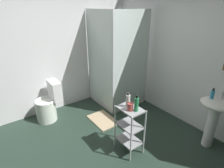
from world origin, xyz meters
TOP-DOWN VIEW (x-y plane):
  - ground_plane at (0.00, 0.00)m, footprint 4.20×4.20m
  - wall_back at (0.01, 1.85)m, footprint 4.20×0.14m
  - wall_left at (-1.85, 0.00)m, footprint 0.10×4.20m
  - shower_stall at (-1.23, 1.19)m, footprint 0.92×0.92m
  - pedestal_sink at (0.72, 1.52)m, footprint 0.46×0.37m
  - sink_faucet at (0.72, 1.64)m, footprint 0.03×0.03m
  - toilet at (-1.48, -0.25)m, footprint 0.37×0.49m
  - storage_cart at (0.06, 0.45)m, footprint 0.38×0.28m
  - hand_soap_bottle at (0.64, 1.50)m, footprint 0.05×0.05m
  - lotion_bottle_white at (0.01, 0.44)m, footprint 0.06×0.06m
  - body_wash_bottle_green at (0.15, 0.46)m, footprint 0.06×0.06m
  - rinse_cup at (0.10, 0.41)m, footprint 0.08×0.08m
  - bath_mat at (-0.82, 0.56)m, footprint 0.60×0.40m

SIDE VIEW (x-z plane):
  - ground_plane at x=0.00m, z-range -0.02..0.00m
  - bath_mat at x=-0.82m, z-range 0.00..0.02m
  - toilet at x=-1.48m, z-range -0.07..0.69m
  - storage_cart at x=0.06m, z-range 0.07..0.81m
  - shower_stall at x=-1.23m, z-range -0.54..1.46m
  - pedestal_sink at x=0.72m, z-range 0.17..0.98m
  - rinse_cup at x=0.10m, z-range 0.74..0.85m
  - lotion_bottle_white at x=0.01m, z-range 0.73..0.95m
  - body_wash_bottle_green at x=0.15m, z-range 0.73..0.96m
  - sink_faucet at x=0.72m, z-range 0.81..0.91m
  - hand_soap_bottle at x=0.64m, z-range 0.80..0.96m
  - wall_left at x=-1.85m, z-range 0.00..2.50m
  - wall_back at x=0.01m, z-range 0.00..2.50m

